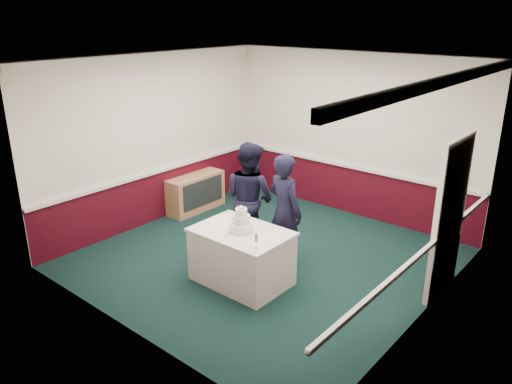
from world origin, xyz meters
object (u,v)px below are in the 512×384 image
Objects in this scene: wedding_cake at (241,223)px; cake_table at (242,256)px; sideboard at (196,193)px; person_man at (249,198)px; person_woman at (285,211)px; champagne_flute at (256,238)px; cake_knife at (230,235)px.

cake_table is at bearing -90.00° from wedding_cake.
person_man reaches higher than sideboard.
person_man reaches higher than wedding_cake.
person_woman reaches higher than cake_table.
champagne_flute is 1.13m from person_woman.
person_woman is (0.18, 0.99, 0.08)m from cake_knife.
cake_knife is 1.14m from person_man.
sideboard is at bearing 150.55° from cake_knife.
wedding_cake is at bearing -30.74° from sideboard.
cake_knife is at bearing 171.42° from champagne_flute.
sideboard is 3.30× the size of wedding_cake.
person_woman reaches higher than cake_knife.
cake_table is at bearing -30.74° from sideboard.
champagne_flute is 0.12× the size of person_woman.
cake_table reaches higher than sideboard.
person_man reaches higher than person_woman.
cake_knife is 0.12× the size of person_man.
cake_knife is at bearing -98.53° from wedding_cake.
person_woman is (0.15, 0.79, -0.03)m from wedding_cake.
champagne_flute is (0.50, -0.28, 0.53)m from cake_table.
person_woman reaches higher than wedding_cake.
cake_table is 0.78m from champagne_flute.
person_man reaches higher than champagne_flute.
sideboard is 0.69× the size of person_woman.
cake_table is at bearing 90.83° from person_woman.
sideboard is at bearing 149.50° from champagne_flute.
champagne_flute is 1.52m from person_man.
champagne_flute reaches higher than cake_knife.
person_woman is (-0.35, 1.07, -0.06)m from champagne_flute.
champagne_flute is at bearing -3.67° from cake_knife.
wedding_cake is (2.48, -1.48, 0.55)m from sideboard.
person_man is (1.93, -0.66, 0.55)m from sideboard.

